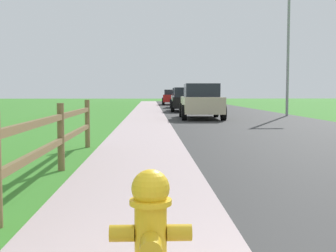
# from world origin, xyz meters

# --- Properties ---
(ground_plane) EXTENTS (120.00, 120.00, 0.00)m
(ground_plane) POSITION_xyz_m (0.00, 25.00, 0.00)
(ground_plane) COLOR #398329
(road_asphalt) EXTENTS (7.00, 66.00, 0.01)m
(road_asphalt) POSITION_xyz_m (3.50, 27.00, 0.00)
(road_asphalt) COLOR #2F2F2F
(road_asphalt) RESTS_ON ground
(curb_concrete) EXTENTS (6.00, 66.00, 0.01)m
(curb_concrete) POSITION_xyz_m (-3.00, 27.00, 0.00)
(curb_concrete) COLOR #B8A2A4
(curb_concrete) RESTS_ON ground
(grass_verge) EXTENTS (5.00, 66.00, 0.00)m
(grass_verge) POSITION_xyz_m (-4.50, 27.00, 0.01)
(grass_verge) COLOR #398329
(grass_verge) RESTS_ON ground
(fire_hydrant) EXTENTS (0.55, 0.46, 0.75)m
(fire_hydrant) POSITION_xyz_m (-0.80, 1.08, 0.38)
(fire_hydrant) COLOR yellow
(fire_hydrant) RESTS_ON ground
(rail_fence) EXTENTS (0.11, 9.29, 1.09)m
(rail_fence) POSITION_xyz_m (-2.22, 3.83, 0.64)
(rail_fence) COLOR brown
(rail_fence) RESTS_ON ground
(parked_suv_beige) EXTENTS (2.08, 4.62, 1.65)m
(parked_suv_beige) POSITION_xyz_m (1.63, 19.62, 0.82)
(parked_suv_beige) COLOR #C6B793
(parked_suv_beige) RESTS_ON ground
(parked_car_black) EXTENTS (2.13, 5.03, 1.55)m
(parked_car_black) POSITION_xyz_m (1.55, 27.72, 0.78)
(parked_car_black) COLOR black
(parked_car_black) RESTS_ON ground
(parked_car_silver) EXTENTS (2.13, 4.72, 1.59)m
(parked_car_silver) POSITION_xyz_m (1.81, 34.84, 0.79)
(parked_car_silver) COLOR #B7BABF
(parked_car_silver) RESTS_ON ground
(parked_car_red) EXTENTS (2.30, 5.06, 1.49)m
(parked_car_red) POSITION_xyz_m (1.48, 43.19, 0.77)
(parked_car_red) COLOR maroon
(parked_car_red) RESTS_ON ground
(street_lamp) EXTENTS (1.17, 0.20, 7.13)m
(street_lamp) POSITION_xyz_m (6.54, 21.81, 4.18)
(street_lamp) COLOR gray
(street_lamp) RESTS_ON ground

